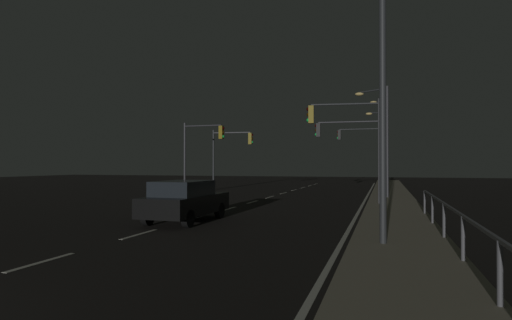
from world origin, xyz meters
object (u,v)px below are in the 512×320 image
(traffic_light_far_right, at_px, (231,148))
(street_lamp_corner, at_px, (385,136))
(traffic_light_mid_left, at_px, (351,140))
(street_lamp_median, at_px, (384,141))
(traffic_light_far_left, at_px, (202,144))
(street_lamp_mid_block, at_px, (381,130))
(street_lamp_across_street, at_px, (384,61))
(car, at_px, (185,200))
(traffic_light_far_center, at_px, (348,130))
(traffic_light_near_right, at_px, (363,144))

(traffic_light_far_right, distance_m, street_lamp_corner, 13.66)
(traffic_light_mid_left, relative_size, street_lamp_median, 0.77)
(traffic_light_far_left, distance_m, street_lamp_median, 16.89)
(street_lamp_mid_block, relative_size, street_lamp_across_street, 0.88)
(car, bearing_deg, street_lamp_mid_block, 62.19)
(traffic_light_far_center, bearing_deg, traffic_light_far_left, 152.39)
(street_lamp_median, relative_size, street_lamp_corner, 0.89)
(street_lamp_mid_block, bearing_deg, street_lamp_median, 89.34)
(traffic_light_far_right, height_order, street_lamp_across_street, street_lamp_across_street)
(street_lamp_mid_block, bearing_deg, traffic_light_mid_left, 139.93)
(traffic_light_far_right, relative_size, street_lamp_across_street, 0.65)
(street_lamp_mid_block, bearing_deg, street_lamp_across_street, -89.37)
(car, distance_m, traffic_light_mid_left, 16.27)
(traffic_light_far_left, bearing_deg, traffic_light_far_center, -27.61)
(traffic_light_far_center, bearing_deg, street_lamp_mid_block, 71.37)
(traffic_light_near_right, xyz_separation_m, street_lamp_mid_block, (1.85, -14.48, 0.20))
(traffic_light_mid_left, bearing_deg, traffic_light_far_left, -174.97)
(traffic_light_near_right, relative_size, street_lamp_mid_block, 0.82)
(traffic_light_far_center, bearing_deg, traffic_light_far_right, 134.28)
(traffic_light_mid_left, height_order, street_lamp_across_street, street_lamp_across_street)
(traffic_light_near_right, xyz_separation_m, street_lamp_corner, (2.06, -3.27, 0.55))
(street_lamp_across_street, bearing_deg, traffic_light_far_left, 126.09)
(traffic_light_far_right, bearing_deg, traffic_light_near_right, 39.45)
(traffic_light_mid_left, xyz_separation_m, street_lamp_mid_block, (2.01, -1.69, 0.54))
(street_lamp_across_street, bearing_deg, traffic_light_mid_left, 96.73)
(street_lamp_across_street, bearing_deg, street_lamp_corner, 89.94)
(car, height_order, street_lamp_median, street_lamp_median)
(traffic_light_near_right, relative_size, street_lamp_across_street, 0.72)
(traffic_light_far_left, relative_size, street_lamp_corner, 0.69)
(car, distance_m, traffic_light_far_right, 20.21)
(street_lamp_corner, bearing_deg, car, -106.52)
(traffic_light_far_left, distance_m, traffic_light_mid_left, 10.75)
(car, bearing_deg, traffic_light_far_left, 111.58)
(traffic_light_near_right, bearing_deg, traffic_light_far_center, -89.55)
(car, relative_size, traffic_light_far_left, 0.84)
(traffic_light_far_left, bearing_deg, street_lamp_corner, 38.94)
(traffic_light_far_left, distance_m, street_lamp_corner, 16.67)
(traffic_light_far_left, xyz_separation_m, traffic_light_mid_left, (10.71, 0.94, 0.16))
(traffic_light_mid_left, height_order, traffic_light_near_right, traffic_light_near_right)
(traffic_light_far_right, xyz_separation_m, street_lamp_across_street, (12.49, -22.82, 1.24))
(traffic_light_near_right, distance_m, street_lamp_median, 3.42)
(traffic_light_near_right, bearing_deg, street_lamp_median, -54.59)
(car, bearing_deg, street_lamp_across_street, -25.60)
(traffic_light_mid_left, distance_m, street_lamp_corner, 9.81)
(traffic_light_mid_left, bearing_deg, car, -108.55)
(street_lamp_mid_block, relative_size, street_lamp_corner, 0.91)
(traffic_light_far_center, xyz_separation_m, street_lamp_corner, (1.91, 16.22, 0.71))
(traffic_light_far_center, relative_size, street_lamp_median, 0.81)
(traffic_light_far_left, bearing_deg, traffic_light_mid_left, 5.03)
(street_lamp_median, bearing_deg, traffic_light_far_right, -154.92)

